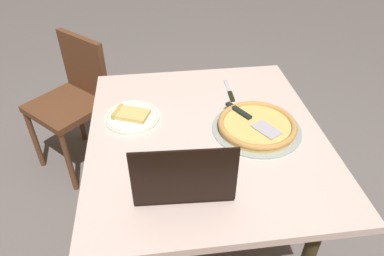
{
  "coord_description": "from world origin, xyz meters",
  "views": [
    {
      "loc": [
        -1.16,
        0.21,
        1.67
      ],
      "look_at": [
        -0.04,
        0.07,
        0.8
      ],
      "focal_mm": 33.09,
      "sensor_mm": 36.0,
      "label": 1
    }
  ],
  "objects_px": {
    "dining_table": "(206,149)",
    "chair_near": "(74,96)",
    "laptop": "(183,179)",
    "pizza_plate": "(132,116)",
    "pizza_tray": "(257,125)",
    "table_knife": "(230,92)"
  },
  "relations": [
    {
      "from": "dining_table",
      "to": "laptop",
      "type": "distance_m",
      "value": 0.36
    },
    {
      "from": "pizza_tray",
      "to": "table_knife",
      "type": "relative_size",
      "value": 1.88
    },
    {
      "from": "pizza_tray",
      "to": "laptop",
      "type": "bearing_deg",
      "value": 130.95
    },
    {
      "from": "dining_table",
      "to": "chair_near",
      "type": "relative_size",
      "value": 1.29
    },
    {
      "from": "dining_table",
      "to": "pizza_tray",
      "type": "bearing_deg",
      "value": -91.62
    },
    {
      "from": "pizza_plate",
      "to": "chair_near",
      "type": "height_order",
      "value": "chair_near"
    },
    {
      "from": "pizza_tray",
      "to": "chair_near",
      "type": "height_order",
      "value": "chair_near"
    },
    {
      "from": "pizza_plate",
      "to": "table_knife",
      "type": "bearing_deg",
      "value": -72.27
    },
    {
      "from": "dining_table",
      "to": "table_knife",
      "type": "bearing_deg",
      "value": -29.34
    },
    {
      "from": "dining_table",
      "to": "pizza_plate",
      "type": "bearing_deg",
      "value": 65.47
    },
    {
      "from": "laptop",
      "to": "chair_near",
      "type": "height_order",
      "value": "laptop"
    },
    {
      "from": "dining_table",
      "to": "table_knife",
      "type": "relative_size",
      "value": 5.41
    },
    {
      "from": "chair_near",
      "to": "table_knife",
      "type": "bearing_deg",
      "value": -118.51
    },
    {
      "from": "pizza_tray",
      "to": "table_knife",
      "type": "height_order",
      "value": "pizza_tray"
    },
    {
      "from": "pizza_tray",
      "to": "table_knife",
      "type": "bearing_deg",
      "value": 9.67
    },
    {
      "from": "laptop",
      "to": "pizza_plate",
      "type": "xyz_separation_m",
      "value": [
        0.45,
        0.18,
        -0.04
      ]
    },
    {
      "from": "dining_table",
      "to": "chair_near",
      "type": "xyz_separation_m",
      "value": [
        0.76,
        0.69,
        -0.15
      ]
    },
    {
      "from": "pizza_plate",
      "to": "dining_table",
      "type": "bearing_deg",
      "value": -114.53
    },
    {
      "from": "pizza_plate",
      "to": "pizza_tray",
      "type": "height_order",
      "value": "pizza_tray"
    },
    {
      "from": "table_knife",
      "to": "chair_near",
      "type": "bearing_deg",
      "value": 61.49
    },
    {
      "from": "pizza_plate",
      "to": "table_knife",
      "type": "height_order",
      "value": "pizza_plate"
    },
    {
      "from": "dining_table",
      "to": "pizza_tray",
      "type": "xyz_separation_m",
      "value": [
        -0.01,
        -0.22,
        0.11
      ]
    }
  ]
}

